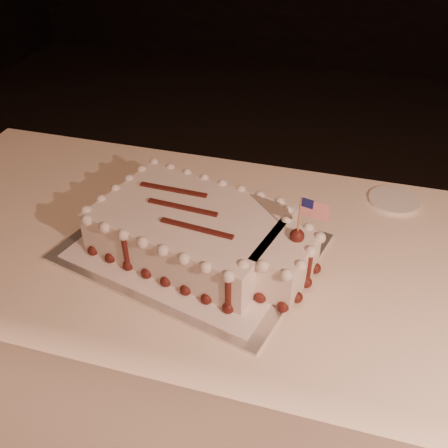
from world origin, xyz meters
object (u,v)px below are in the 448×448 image
(banquet_table, at_px, (336,371))
(side_plate, at_px, (394,200))
(cake_board, at_px, (192,247))
(sheet_cake, at_px, (202,232))

(banquet_table, distance_m, side_plate, 0.49)
(cake_board, distance_m, side_plate, 0.57)
(banquet_table, height_order, cake_board, cake_board)
(cake_board, bearing_deg, banquet_table, 18.81)
(cake_board, bearing_deg, side_plate, 49.98)
(banquet_table, bearing_deg, side_plate, 76.42)
(banquet_table, relative_size, side_plate, 17.76)
(banquet_table, xyz_separation_m, sheet_cake, (-0.36, -0.04, 0.43))
(cake_board, xyz_separation_m, side_plate, (0.46, 0.33, 0.00))
(banquet_table, xyz_separation_m, cake_board, (-0.39, -0.03, 0.38))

